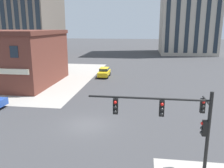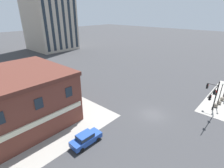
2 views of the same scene
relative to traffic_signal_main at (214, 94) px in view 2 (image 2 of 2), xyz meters
The scene contains 9 objects.
ground_plane 10.87m from the traffic_signal_main, 136.34° to the left, with size 320.00×320.00×0.00m, color #38383A.
traffic_signal_main is the anchor object (origin of this frame).
bollard_sphere_curb_a 4.25m from the traffic_signal_main, ahead, with size 0.80×0.80×0.80m, color gray.
bollard_sphere_curb_b 5.54m from the traffic_signal_main, ahead, with size 0.80×0.80×0.80m, color gray.
bollard_sphere_curb_c 7.27m from the traffic_signal_main, ahead, with size 0.80×0.80×0.80m, color gray.
street_lamp_corner_near 2.70m from the traffic_signal_main, 13.56° to the right, with size 0.36×0.36×5.00m.
car_main_northbound_near 30.45m from the traffic_signal_main, 108.25° to the left, with size 1.90×4.41×1.68m.
car_main_northbound_far 22.54m from the traffic_signal_main, 152.75° to the left, with size 4.45×2.00×1.68m.
storefront_block_near_corner 33.77m from the traffic_signal_main, 139.05° to the left, with size 18.54×14.51×8.40m.
Camera 2 is at (-23.88, -11.82, 16.70)m, focal length 27.64 mm.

